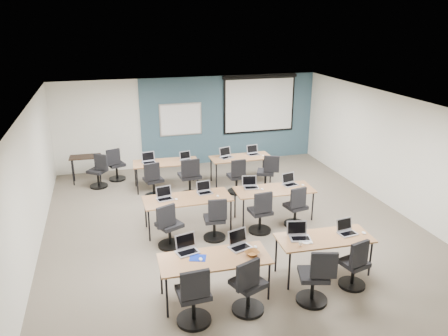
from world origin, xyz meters
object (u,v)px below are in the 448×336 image
object	(u,v)px
laptop_4	(164,196)
task_chair_5	(215,223)
laptop_9	(186,158)
laptop_6	(250,185)
spare_chair_a	(116,167)
task_chair_2	(315,281)
spare_chair_b	(99,174)
task_chair_10	(237,179)
laptop_2	(299,234)
laptop_7	(290,182)
laptop_5	(204,190)
task_chair_3	(355,268)
task_chair_4	(169,229)
training_table_mid_left	(187,200)
laptop_1	(239,243)
utility_table	(85,160)
training_table_front_left	(214,260)
training_table_back_left	(166,164)
laptop_0	(187,248)
task_chair_11	(267,175)
task_chair_8	(153,183)
projector_screen	(259,101)
task_chair_7	(296,210)
task_chair_9	(190,180)
laptop_8	(149,160)
training_table_mid_right	(274,191)
whiteboard	(181,120)
laptop_11	(253,152)
task_chair_6	(261,215)
training_table_front_right	(324,240)
training_table_back_right	(241,159)
task_chair_1	(248,290)
laptop_3	(346,230)

from	to	relation	value
laptop_4	task_chair_5	xyz separation A→B (m)	(0.92, -0.72, -0.40)
task_chair_5	laptop_9	distance (m)	3.18
laptop_6	spare_chair_a	size ratio (longest dim) A/B	0.35
task_chair_2	spare_chair_b	world-z (taller)	task_chair_2
task_chair_10	laptop_2	bearing A→B (deg)	-94.52
laptop_2	laptop_7	world-z (taller)	laptop_2
laptop_5	task_chair_3	bearing A→B (deg)	-65.90
laptop_2	task_chair_4	xyz separation A→B (m)	(-2.06, 1.56, -0.39)
training_table_mid_left	laptop_1	size ratio (longest dim) A/B	5.18
utility_table	spare_chair_b	size ratio (longest dim) A/B	0.86
training_table_front_left	laptop_9	size ratio (longest dim) A/B	5.83
training_table_back_left	laptop_0	distance (m)	4.74
training_table_front_left	laptop_1	xyz separation A→B (m)	(0.50, 0.24, 0.11)
training_table_mid_left	laptop_7	bearing A→B (deg)	2.26
laptop_5	task_chair_2	bearing A→B (deg)	-79.63
laptop_4	laptop_2	bearing A→B (deg)	-60.08
laptop_6	task_chair_10	distance (m)	1.49
task_chair_10	task_chair_11	bearing A→B (deg)	-1.38
training_table_front_left	task_chair_8	bearing A→B (deg)	97.39
projector_screen	task_chair_4	size ratio (longest dim) A/B	2.45
laptop_2	task_chair_7	world-z (taller)	laptop_2
training_table_mid_left	task_chair_11	bearing A→B (deg)	33.20
task_chair_7	task_chair_4	bearing A→B (deg)	172.98
task_chair_9	task_chair_2	bearing A→B (deg)	-82.77
laptop_9	task_chair_10	xyz separation A→B (m)	(1.17, -0.88, -0.39)
task_chair_5	task_chair_10	size ratio (longest dim) A/B	0.99
task_chair_4	utility_table	xyz separation A→B (m)	(-1.63, 4.27, 0.24)
laptop_2	laptop_8	xyz separation A→B (m)	(-2.05, 4.89, -0.00)
laptop_8	spare_chair_b	xyz separation A→B (m)	(-1.30, 0.42, -0.40)
task_chair_7	task_chair_8	xyz separation A→B (m)	(-2.81, 2.44, 0.01)
task_chair_2	spare_chair_a	bearing A→B (deg)	129.32
training_table_mid_right	task_chair_8	world-z (taller)	task_chair_8
utility_table	training_table_front_left	bearing A→B (deg)	-68.79
whiteboard	laptop_11	size ratio (longest dim) A/B	3.86
laptop_0	task_chair_6	size ratio (longest dim) A/B	0.37
laptop_0	task_chair_11	distance (m)	4.85
task_chair_11	training_table_front_left	bearing A→B (deg)	-97.02
training_table_front_right	laptop_11	xyz separation A→B (m)	(0.41, 4.92, 0.11)
training_table_front_left	training_table_front_right	size ratio (longest dim) A/B	1.06
laptop_2	utility_table	distance (m)	6.90
task_chair_6	training_table_back_right	bearing A→B (deg)	75.82
laptop_9	training_table_back_right	bearing A→B (deg)	-16.32
projector_screen	laptop_11	world-z (taller)	projector_screen
laptop_1	laptop_9	world-z (taller)	laptop_1
training_table_mid_right	task_chair_4	bearing A→B (deg)	-162.44
laptop_1	task_chair_8	world-z (taller)	laptop_1
task_chair_9	task_chair_1	bearing A→B (deg)	-95.64
whiteboard	laptop_0	distance (m)	6.58
training_table_mid_right	laptop_3	world-z (taller)	laptop_3
task_chair_6	spare_chair_a	size ratio (longest dim) A/B	1.02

